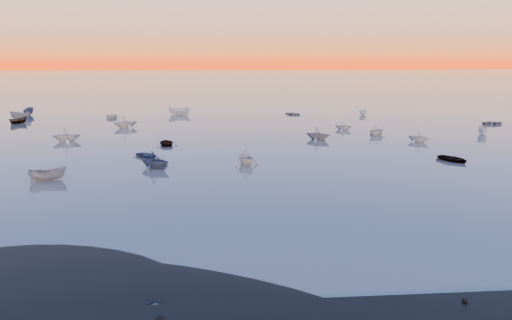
{
  "coord_description": "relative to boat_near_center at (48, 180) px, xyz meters",
  "views": [
    {
      "loc": [
        -1.35,
        -26.41,
        12.37
      ],
      "look_at": [
        3.18,
        28.0,
        0.86
      ],
      "focal_mm": 35.0,
      "sensor_mm": 36.0,
      "label": 1
    }
  ],
  "objects": [
    {
      "name": "mud_lobes",
      "position": [
        18.27,
        -25.0,
        0.01
      ],
      "size": [
        140.0,
        6.0,
        0.07
      ],
      "primitive_type": null,
      "color": "black",
      "rests_on": "ground"
    },
    {
      "name": "boat_near_center",
      "position": [
        0.0,
        0.0,
        0.0
      ],
      "size": [
        2.38,
        3.93,
        1.27
      ],
      "primitive_type": "imported",
      "rotation": [
        0.0,
        0.0,
        1.81
      ],
      "color": "slate",
      "rests_on": "ground"
    },
    {
      "name": "boat_near_right",
      "position": [
        46.42,
        18.93,
        0.0
      ],
      "size": [
        3.43,
        3.36,
        1.16
      ],
      "primitive_type": "imported",
      "rotation": [
        0.0,
        0.0,
        3.9
      ],
      "color": "silver",
      "rests_on": "ground"
    },
    {
      "name": "ground",
      "position": [
        18.27,
        76.0,
        0.0
      ],
      "size": [
        600.0,
        600.0,
        0.0
      ],
      "primitive_type": "plane",
      "color": "slate",
      "rests_on": "ground"
    },
    {
      "name": "moored_fleet",
      "position": [
        18.27,
        29.0,
        0.0
      ],
      "size": [
        124.0,
        58.0,
        1.2
      ],
      "primitive_type": null,
      "color": "silver",
      "rests_on": "ground"
    }
  ]
}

